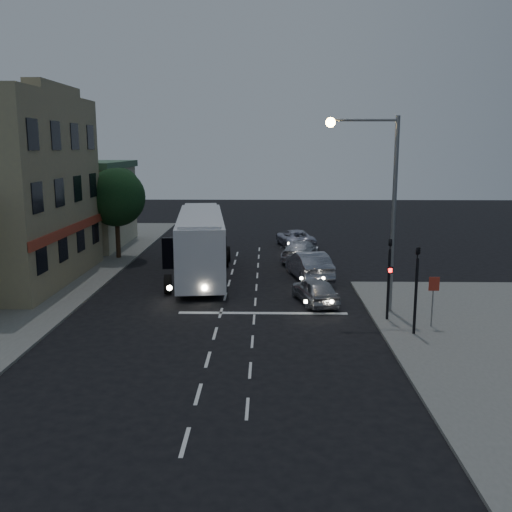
{
  "coord_description": "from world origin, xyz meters",
  "views": [
    {
      "loc": [
        2.17,
        -23.96,
        7.78
      ],
      "look_at": [
        1.62,
        4.9,
        2.2
      ],
      "focal_mm": 40.0,
      "sensor_mm": 36.0,
      "label": 1
    }
  ],
  "objects_px": {
    "car_suv": "(315,290)",
    "regulatory_sign": "(433,293)",
    "car_sedan_b": "(300,250)",
    "streetlight": "(380,192)",
    "tour_bus": "(201,242)",
    "car_sedan_c": "(295,238)",
    "car_sedan_a": "(309,265)",
    "traffic_signal_main": "(389,269)",
    "street_tree": "(116,195)",
    "traffic_signal_side": "(417,280)"
  },
  "relations": [
    {
      "from": "car_suv",
      "to": "regulatory_sign",
      "type": "bearing_deg",
      "value": 126.2
    },
    {
      "from": "car_sedan_a",
      "to": "traffic_signal_side",
      "type": "height_order",
      "value": "traffic_signal_side"
    },
    {
      "from": "car_sedan_c",
      "to": "regulatory_sign",
      "type": "relative_size",
      "value": 2.22
    },
    {
      "from": "car_suv",
      "to": "traffic_signal_main",
      "type": "bearing_deg",
      "value": 121.64
    },
    {
      "from": "tour_bus",
      "to": "car_sedan_c",
      "type": "relative_size",
      "value": 2.6
    },
    {
      "from": "car_sedan_c",
      "to": "traffic_signal_main",
      "type": "distance_m",
      "value": 19.83
    },
    {
      "from": "car_sedan_b",
      "to": "traffic_signal_side",
      "type": "distance_m",
      "value": 16.43
    },
    {
      "from": "car_sedan_c",
      "to": "traffic_signal_main",
      "type": "height_order",
      "value": "traffic_signal_main"
    },
    {
      "from": "car_sedan_b",
      "to": "streetlight",
      "type": "distance_m",
      "value": 13.76
    },
    {
      "from": "streetlight",
      "to": "street_tree",
      "type": "height_order",
      "value": "streetlight"
    },
    {
      "from": "tour_bus",
      "to": "regulatory_sign",
      "type": "relative_size",
      "value": 5.79
    },
    {
      "from": "traffic_signal_main",
      "to": "streetlight",
      "type": "height_order",
      "value": "streetlight"
    },
    {
      "from": "car_suv",
      "to": "traffic_signal_main",
      "type": "distance_m",
      "value": 4.6
    },
    {
      "from": "regulatory_sign",
      "to": "car_suv",
      "type": "bearing_deg",
      "value": 139.33
    },
    {
      "from": "traffic_signal_main",
      "to": "street_tree",
      "type": "relative_size",
      "value": 0.66
    },
    {
      "from": "traffic_signal_side",
      "to": "streetlight",
      "type": "xyz_separation_m",
      "value": [
        -0.96,
        3.4,
        3.31
      ]
    },
    {
      "from": "car_sedan_c",
      "to": "traffic_signal_main",
      "type": "bearing_deg",
      "value": 87.18
    },
    {
      "from": "car_suv",
      "to": "car_sedan_c",
      "type": "height_order",
      "value": "car_sedan_c"
    },
    {
      "from": "traffic_signal_side",
      "to": "streetlight",
      "type": "relative_size",
      "value": 0.46
    },
    {
      "from": "car_sedan_a",
      "to": "traffic_signal_side",
      "type": "bearing_deg",
      "value": 98.03
    },
    {
      "from": "car_sedan_a",
      "to": "car_sedan_b",
      "type": "height_order",
      "value": "car_sedan_a"
    },
    {
      "from": "tour_bus",
      "to": "traffic_signal_side",
      "type": "height_order",
      "value": "traffic_signal_side"
    },
    {
      "from": "car_sedan_b",
      "to": "tour_bus",
      "type": "bearing_deg",
      "value": 51.96
    },
    {
      "from": "car_sedan_a",
      "to": "street_tree",
      "type": "xyz_separation_m",
      "value": [
        -12.89,
        5.83,
        3.67
      ]
    },
    {
      "from": "tour_bus",
      "to": "traffic_signal_main",
      "type": "distance_m",
      "value": 13.18
    },
    {
      "from": "tour_bus",
      "to": "regulatory_sign",
      "type": "xyz_separation_m",
      "value": [
        11.13,
        -10.22,
        -0.48
      ]
    },
    {
      "from": "car_suv",
      "to": "tour_bus",
      "type": "bearing_deg",
      "value": -56.99
    },
    {
      "from": "car_sedan_b",
      "to": "traffic_signal_side",
      "type": "height_order",
      "value": "traffic_signal_side"
    },
    {
      "from": "tour_bus",
      "to": "car_suv",
      "type": "bearing_deg",
      "value": -50.07
    },
    {
      "from": "traffic_signal_side",
      "to": "regulatory_sign",
      "type": "relative_size",
      "value": 1.86
    },
    {
      "from": "car_suv",
      "to": "street_tree",
      "type": "height_order",
      "value": "street_tree"
    },
    {
      "from": "car_sedan_a",
      "to": "traffic_signal_side",
      "type": "relative_size",
      "value": 1.23
    },
    {
      "from": "tour_bus",
      "to": "car_sedan_a",
      "type": "distance_m",
      "value": 6.67
    },
    {
      "from": "car_sedan_c",
      "to": "streetlight",
      "type": "bearing_deg",
      "value": 87.11
    },
    {
      "from": "traffic_signal_side",
      "to": "street_tree",
      "type": "distance_m",
      "value": 23.24
    },
    {
      "from": "car_suv",
      "to": "car_sedan_a",
      "type": "height_order",
      "value": "car_sedan_a"
    },
    {
      "from": "car_suv",
      "to": "car_sedan_b",
      "type": "relative_size",
      "value": 0.81
    },
    {
      "from": "street_tree",
      "to": "traffic_signal_side",
      "type": "bearing_deg",
      "value": -44.5
    },
    {
      "from": "tour_bus",
      "to": "car_sedan_c",
      "type": "xyz_separation_m",
      "value": [
        6.23,
        10.29,
        -1.4
      ]
    },
    {
      "from": "tour_bus",
      "to": "street_tree",
      "type": "bearing_deg",
      "value": 135.46
    },
    {
      "from": "traffic_signal_main",
      "to": "regulatory_sign",
      "type": "xyz_separation_m",
      "value": [
        1.7,
        -1.01,
        -0.82
      ]
    },
    {
      "from": "car_suv",
      "to": "streetlight",
      "type": "height_order",
      "value": "streetlight"
    },
    {
      "from": "car_sedan_a",
      "to": "regulatory_sign",
      "type": "relative_size",
      "value": 2.29
    },
    {
      "from": "car_sedan_b",
      "to": "regulatory_sign",
      "type": "distance_m",
      "value": 15.7
    },
    {
      "from": "regulatory_sign",
      "to": "street_tree",
      "type": "bearing_deg",
      "value": 138.92
    },
    {
      "from": "traffic_signal_main",
      "to": "street_tree",
      "type": "xyz_separation_m",
      "value": [
        -15.81,
        14.25,
        2.08
      ]
    },
    {
      "from": "regulatory_sign",
      "to": "traffic_signal_side",
      "type": "bearing_deg",
      "value": -136.08
    },
    {
      "from": "car_sedan_c",
      "to": "street_tree",
      "type": "distance_m",
      "value": 14.17
    },
    {
      "from": "car_sedan_b",
      "to": "traffic_signal_side",
      "type": "xyz_separation_m",
      "value": [
        3.8,
        -15.89,
        1.71
      ]
    },
    {
      "from": "car_sedan_a",
      "to": "traffic_signal_main",
      "type": "relative_size",
      "value": 1.23
    }
  ]
}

